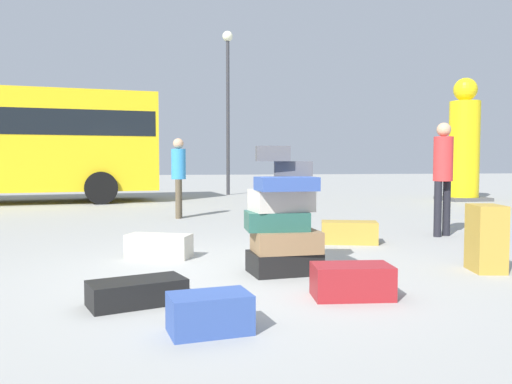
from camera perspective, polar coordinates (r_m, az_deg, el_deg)
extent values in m
plane|color=#9E9E99|center=(5.57, -1.74, -8.99)|extent=(80.00, 80.00, 0.00)
cube|color=black|center=(5.64, 3.07, -7.64)|extent=(0.78, 0.59, 0.23)
cube|color=olive|center=(5.59, 3.30, -5.38)|extent=(0.71, 0.51, 0.23)
cube|color=#26594C|center=(5.62, 2.24, -3.14)|extent=(0.66, 0.47, 0.20)
cube|color=beige|center=(5.63, 2.75, -0.91)|extent=(0.68, 0.52, 0.23)
cube|color=#334F99|center=(5.40, 3.30, 0.90)|extent=(0.62, 0.45, 0.14)
cube|color=#4C4C51|center=(5.75, 4.03, 2.55)|extent=(0.46, 0.36, 0.16)
cube|color=#4C4C51|center=(5.61, 1.83, 4.18)|extent=(0.38, 0.28, 0.16)
cube|color=#B28C33|center=(7.74, 10.09, -4.34)|extent=(0.87, 0.58, 0.32)
cube|color=#B28C33|center=(6.21, 23.71, -4.61)|extent=(0.38, 0.48, 0.72)
cube|color=maroon|center=(4.72, 10.37, -9.50)|extent=(0.71, 0.46, 0.29)
cube|color=#334F99|center=(3.76, -5.06, -12.96)|extent=(0.61, 0.44, 0.27)
cube|color=beige|center=(6.62, -10.49, -5.78)|extent=(0.85, 0.60, 0.29)
cube|color=black|center=(4.56, -12.79, -10.55)|extent=(0.86, 0.62, 0.21)
cylinder|color=black|center=(8.90, 19.98, -1.68)|extent=(0.12, 0.12, 0.88)
cylinder|color=black|center=(8.73, 19.13, -1.76)|extent=(0.12, 0.12, 0.88)
cylinder|color=red|center=(8.78, 19.66, 3.41)|extent=(0.30, 0.30, 0.70)
sphere|color=tan|center=(8.80, 19.72, 6.40)|extent=(0.22, 0.22, 0.22)
cylinder|color=brown|center=(11.19, -8.33, -0.67)|extent=(0.12, 0.12, 0.82)
cylinder|color=brown|center=(10.97, -8.44, -0.76)|extent=(0.12, 0.12, 0.82)
cylinder|color=#338CCC|center=(11.05, -8.41, 3.03)|extent=(0.30, 0.30, 0.63)
sphere|color=tan|center=(11.05, -8.43, 5.23)|extent=(0.22, 0.22, 0.22)
cylinder|color=yellow|center=(17.10, 21.65, 4.15)|extent=(0.90, 0.90, 2.98)
sphere|color=yellow|center=(17.23, 21.79, 10.29)|extent=(0.70, 0.70, 0.70)
cube|color=#4C4C4C|center=(17.13, 21.55, -0.67)|extent=(1.25, 1.25, 0.10)
cylinder|color=black|center=(17.56, -16.76, 0.82)|extent=(0.93, 0.39, 0.90)
cylinder|color=black|center=(15.07, -16.47, 0.42)|extent=(0.93, 0.39, 0.90)
cylinder|color=#333338|center=(18.54, -3.07, 8.03)|extent=(0.12, 0.12, 5.39)
sphere|color=#F2F2CC|center=(18.97, -3.10, 16.53)|extent=(0.36, 0.36, 0.36)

